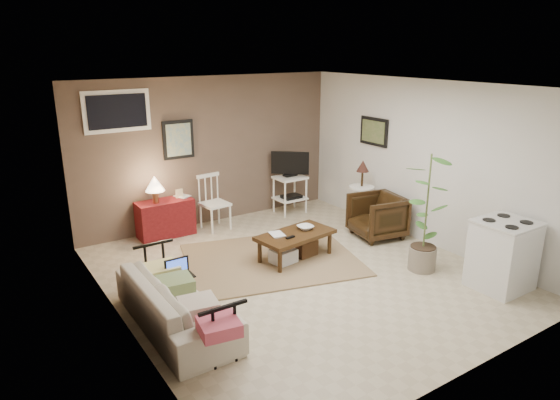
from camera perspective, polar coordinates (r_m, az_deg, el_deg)
floor at (r=6.56m, az=2.16°, el=-8.48°), size 5.00×5.00×0.00m
art_back at (r=7.95m, az=-11.55°, el=6.77°), size 0.50×0.03×0.60m
art_right at (r=8.26m, az=10.69°, el=7.70°), size 0.03×0.60×0.45m
window at (r=7.59m, az=-18.14°, el=9.62°), size 0.96×0.03×0.60m
rug at (r=6.96m, az=-0.96°, el=-6.82°), size 2.68×2.36×0.02m
coffee_table at (r=6.91m, az=1.72°, el=-5.05°), size 1.15×0.70×0.41m
sofa at (r=5.41m, az=-11.89°, el=-10.56°), size 0.54×1.84×0.72m
sofa_pillows at (r=5.21m, az=-10.60°, el=-10.60°), size 0.35×1.75×0.12m
sofa_end_rails at (r=5.46m, az=-10.81°, el=-10.78°), size 0.49×1.83×0.62m
laptop at (r=5.68m, az=-11.51°, el=-7.93°), size 0.28×0.21×0.19m
red_console at (r=7.91m, az=-13.06°, el=-1.68°), size 0.86×0.38×0.99m
spindle_chair at (r=8.07m, az=-7.51°, el=-0.45°), size 0.44×0.44×0.89m
tv_stand at (r=8.74m, az=1.18°, el=2.21°), size 0.53×0.46×1.10m
side_table at (r=8.22m, az=9.33°, el=1.67°), size 0.41×0.41×1.09m
armchair at (r=7.81m, az=11.05°, el=-1.60°), size 0.79×0.83×0.73m
potted_plant at (r=6.65m, az=16.42°, el=-0.99°), size 0.40×0.40×1.59m
stove at (r=6.63m, az=24.12°, el=-5.72°), size 0.66×0.62×0.87m
bowl at (r=6.96m, az=2.94°, el=-2.51°), size 0.22×0.06×0.22m
book_table at (r=6.71m, az=-1.06°, el=-3.16°), size 0.18×0.05×0.24m
book_console at (r=7.90m, az=-11.60°, el=1.02°), size 0.17×0.09×0.24m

